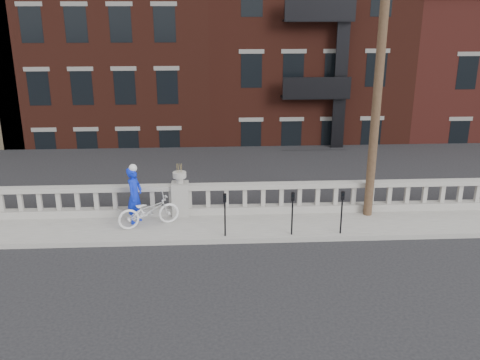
% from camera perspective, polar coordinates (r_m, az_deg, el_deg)
% --- Properties ---
extents(ground, '(120.00, 120.00, 0.00)m').
position_cam_1_polar(ground, '(14.43, -7.09, -10.18)').
color(ground, black).
rests_on(ground, ground).
extents(sidewalk, '(32.00, 2.20, 0.15)m').
position_cam_1_polar(sidewalk, '(17.08, -6.47, -5.08)').
color(sidewalk, gray).
rests_on(sidewalk, ground).
extents(balustrade, '(28.00, 0.34, 1.03)m').
position_cam_1_polar(balustrade, '(17.74, -6.37, -2.17)').
color(balustrade, gray).
rests_on(balustrade, sidewalk).
extents(planter_pedestal, '(0.55, 0.55, 1.76)m').
position_cam_1_polar(planter_pedestal, '(17.68, -6.39, -1.59)').
color(planter_pedestal, gray).
rests_on(planter_pedestal, sidewalk).
extents(lower_level, '(80.00, 44.00, 20.80)m').
position_cam_1_polar(lower_level, '(35.91, -3.98, 11.85)').
color(lower_level, '#605E59').
rests_on(lower_level, ground).
extents(utility_pole, '(1.60, 0.28, 10.00)m').
position_cam_1_polar(utility_pole, '(17.07, 14.74, 12.43)').
color(utility_pole, '#422D1E').
rests_on(utility_pole, sidewalk).
extents(parking_meter_a, '(0.10, 0.09, 1.36)m').
position_cam_1_polar(parking_meter_a, '(15.91, -1.62, -3.21)').
color(parking_meter_a, black).
rests_on(parking_meter_a, sidewalk).
extents(parking_meter_b, '(0.10, 0.09, 1.36)m').
position_cam_1_polar(parking_meter_b, '(16.08, 5.61, -3.05)').
color(parking_meter_b, black).
rests_on(parking_meter_b, sidewalk).
extents(parking_meter_c, '(0.10, 0.09, 1.36)m').
position_cam_1_polar(parking_meter_c, '(16.37, 10.82, -2.90)').
color(parking_meter_c, black).
rests_on(parking_meter_c, sidewalk).
extents(bicycle, '(2.06, 1.33, 1.02)m').
position_cam_1_polar(bicycle, '(16.98, -9.72, -3.24)').
color(bicycle, white).
rests_on(bicycle, sidewalk).
extents(cyclist, '(0.62, 0.77, 1.83)m').
position_cam_1_polar(cyclist, '(17.19, -11.17, -1.60)').
color(cyclist, '#0E26D2').
rests_on(cyclist, sidewalk).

